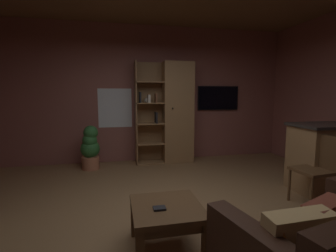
% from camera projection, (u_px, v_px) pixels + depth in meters
% --- Properties ---
extents(floor, '(6.22, 5.42, 0.02)m').
position_uv_depth(floor, '(175.00, 220.00, 2.89)').
color(floor, olive).
rests_on(floor, ground).
extents(wall_back, '(6.34, 0.06, 2.88)m').
position_uv_depth(wall_back, '(146.00, 94.00, 5.36)').
color(wall_back, '#8E544C').
rests_on(wall_back, ground).
extents(window_pane_back, '(0.69, 0.01, 0.82)m').
position_uv_depth(window_pane_back, '(115.00, 108.00, 5.23)').
color(window_pane_back, white).
extents(bookshelf_cabinet, '(1.20, 0.41, 2.11)m').
position_uv_depth(bookshelf_cabinet, '(174.00, 113.00, 5.27)').
color(bookshelf_cabinet, '#997047').
rests_on(bookshelf_cabinet, ground).
extents(coffee_table, '(0.64, 0.66, 0.43)m').
position_uv_depth(coffee_table, '(167.00, 214.00, 2.31)').
color(coffee_table, brown).
rests_on(coffee_table, ground).
extents(table_book_0, '(0.11, 0.08, 0.02)m').
position_uv_depth(table_book_0, '(159.00, 208.00, 2.22)').
color(table_book_0, black).
rests_on(table_book_0, coffee_table).
extents(dining_chair, '(0.46, 0.46, 0.92)m').
position_uv_depth(dining_chair, '(317.00, 165.00, 3.25)').
color(dining_chair, brown).
rests_on(dining_chair, ground).
extents(potted_floor_plant, '(0.36, 0.38, 0.85)m').
position_uv_depth(potted_floor_plant, '(90.00, 147.00, 4.81)').
color(potted_floor_plant, '#B77051').
rests_on(potted_floor_plant, ground).
extents(wall_mounted_tv, '(0.95, 0.06, 0.54)m').
position_uv_depth(wall_mounted_tv, '(218.00, 98.00, 5.65)').
color(wall_mounted_tv, black).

